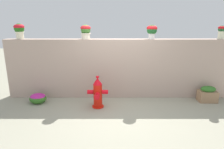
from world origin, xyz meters
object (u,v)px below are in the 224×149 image
at_px(potted_plant_0, 18,29).
at_px(potted_plant_3, 220,31).
at_px(potted_plant_2, 151,30).
at_px(planter_box, 207,94).
at_px(flower_bush_left, 37,98).
at_px(potted_plant_1, 85,31).
at_px(fire_hydrant, 97,93).

xyz_separation_m(potted_plant_0, potted_plant_3, (5.91, -0.00, -0.04)).
xyz_separation_m(potted_plant_2, planter_box, (1.66, -0.43, -1.82)).
distance_m(potted_plant_3, flower_bush_left, 5.71).
relative_size(potted_plant_0, potted_plant_2, 1.09).
bearing_deg(planter_box, potted_plant_1, 173.33).
relative_size(potted_plant_1, potted_plant_3, 1.06).
distance_m(potted_plant_2, fire_hydrant, 2.41).
relative_size(potted_plant_0, planter_box, 0.87).
relative_size(potted_plant_2, fire_hydrant, 0.46).
bearing_deg(potted_plant_3, potted_plant_1, -179.60).
bearing_deg(flower_bush_left, planter_box, 1.23).
xyz_separation_m(potted_plant_2, fire_hydrant, (-1.55, -0.83, -1.64)).
bearing_deg(flower_bush_left, potted_plant_1, 20.75).
distance_m(potted_plant_1, potted_plant_2, 1.93).
xyz_separation_m(flower_bush_left, planter_box, (4.97, 0.11, 0.08)).
bearing_deg(planter_box, potted_plant_0, 175.35).
bearing_deg(potted_plant_1, potted_plant_2, 0.45).
distance_m(potted_plant_0, potted_plant_2, 3.87).
height_order(potted_plant_0, potted_plant_1, potted_plant_0).
height_order(potted_plant_2, potted_plant_3, potted_plant_2).
height_order(potted_plant_1, flower_bush_left, potted_plant_1).
bearing_deg(fire_hydrant, potted_plant_1, 114.71).
bearing_deg(potted_plant_3, flower_bush_left, -174.11).
height_order(potted_plant_3, flower_bush_left, potted_plant_3).
xyz_separation_m(potted_plant_0, potted_plant_1, (1.94, -0.03, -0.03)).
bearing_deg(potted_plant_0, fire_hydrant, -20.13).
height_order(fire_hydrant, planter_box, fire_hydrant).
height_order(potted_plant_0, fire_hydrant, potted_plant_0).
bearing_deg(flower_bush_left, potted_plant_2, 9.26).
bearing_deg(potted_plant_1, planter_box, -6.67).
height_order(potted_plant_1, fire_hydrant, potted_plant_1).
distance_m(potted_plant_3, fire_hydrant, 4.03).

